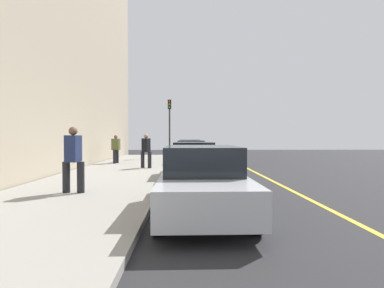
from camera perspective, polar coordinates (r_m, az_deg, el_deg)
ground_plane at (r=13.07m, az=-0.33°, el=-6.25°), size 56.00×56.00×0.00m
sidewalk at (r=13.42m, az=-14.64°, el=-5.77°), size 28.00×4.60×0.15m
lane_stripe_centre at (r=13.51m, az=13.45°, el=-6.02°), size 28.00×0.14×0.01m
parked_car_charcoal at (r=24.51m, az=-0.41°, el=-0.95°), size 4.22×1.94×1.51m
parked_car_green at (r=18.69m, az=-0.16°, el=-1.65°), size 4.48×1.97×1.51m
parked_car_black at (r=12.36m, az=0.18°, el=-3.16°), size 4.17×1.97×1.51m
parked_car_silver at (r=6.78m, az=1.84°, el=-6.84°), size 4.44×1.93×1.51m
pedestrian_black_coat at (r=15.55m, az=-8.64°, el=-1.09°), size 0.53×0.56×1.73m
pedestrian_navy_coat at (r=9.14m, az=-21.44°, el=-2.40°), size 0.51×0.61×1.86m
pedestrian_olive_coat at (r=18.74m, az=-14.14°, el=-0.77°), size 0.55×0.50×1.70m
traffic_light_pole at (r=23.24m, az=-4.25°, el=4.79°), size 0.35×0.26×4.42m
rolling_suitcase at (r=19.34m, az=-14.13°, el=-2.59°), size 0.34×0.22×0.89m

